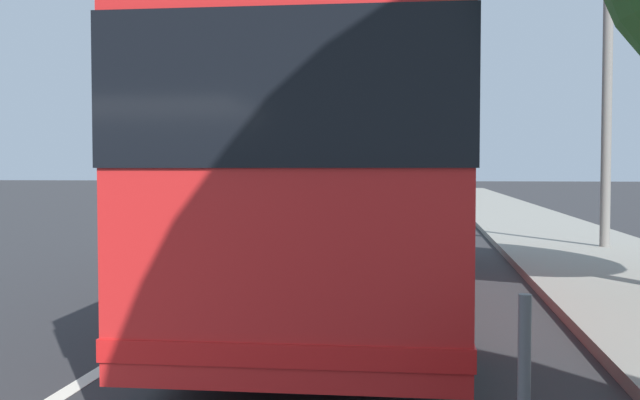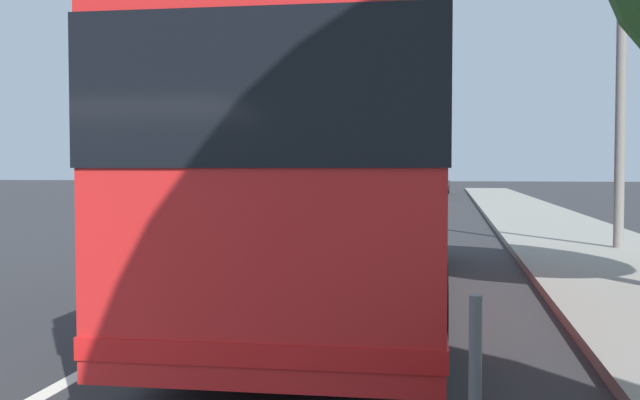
{
  "view_description": "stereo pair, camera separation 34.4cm",
  "coord_description": "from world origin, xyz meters",
  "px_view_note": "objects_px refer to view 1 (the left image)",
  "views": [
    {
      "loc": [
        -1.64,
        -2.91,
        1.84
      ],
      "look_at": [
        8.14,
        -1.52,
        1.42
      ],
      "focal_mm": 41.03,
      "sensor_mm": 36.0,
      "label": 1
    },
    {
      "loc": [
        -1.59,
        -3.25,
        1.84
      ],
      "look_at": [
        8.14,
        -1.52,
        1.42
      ],
      "focal_mm": 41.03,
      "sensor_mm": 36.0,
      "label": 2
    }
  ],
  "objects_px": {
    "car_far_distant": "(402,187)",
    "car_behind_bus": "(404,194)",
    "car_ahead_same_lane": "(415,184)",
    "utility_pole": "(608,62)",
    "coach_bus": "(347,165)"
  },
  "relations": [
    {
      "from": "car_ahead_same_lane",
      "to": "car_far_distant",
      "type": "bearing_deg",
      "value": 179.08
    },
    {
      "from": "coach_bus",
      "to": "utility_pole",
      "type": "relative_size",
      "value": 1.37
    },
    {
      "from": "car_far_distant",
      "to": "utility_pole",
      "type": "xyz_separation_m",
      "value": [
        -28.55,
        -5.29,
        3.44
      ]
    },
    {
      "from": "car_ahead_same_lane",
      "to": "utility_pole",
      "type": "relative_size",
      "value": 0.56
    },
    {
      "from": "coach_bus",
      "to": "car_ahead_same_lane",
      "type": "distance_m",
      "value": 43.94
    },
    {
      "from": "car_far_distant",
      "to": "car_behind_bus",
      "type": "height_order",
      "value": "car_far_distant"
    },
    {
      "from": "car_ahead_same_lane",
      "to": "utility_pole",
      "type": "xyz_separation_m",
      "value": [
        -37.57,
        -4.62,
        3.47
      ]
    },
    {
      "from": "car_far_distant",
      "to": "car_ahead_same_lane",
      "type": "distance_m",
      "value": 9.04
    },
    {
      "from": "car_far_distant",
      "to": "car_ahead_same_lane",
      "type": "xyz_separation_m",
      "value": [
        9.02,
        -0.67,
        -0.03
      ]
    },
    {
      "from": "car_far_distant",
      "to": "car_behind_bus",
      "type": "relative_size",
      "value": 1.09
    },
    {
      "from": "coach_bus",
      "to": "utility_pole",
      "type": "bearing_deg",
      "value": -39.84
    },
    {
      "from": "car_far_distant",
      "to": "car_ahead_same_lane",
      "type": "relative_size",
      "value": 0.95
    },
    {
      "from": "coach_bus",
      "to": "car_far_distant",
      "type": "relative_size",
      "value": 2.58
    },
    {
      "from": "car_ahead_same_lane",
      "to": "utility_pole",
      "type": "bearing_deg",
      "value": -169.64
    },
    {
      "from": "car_ahead_same_lane",
      "to": "utility_pole",
      "type": "distance_m",
      "value": 38.01
    }
  ]
}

